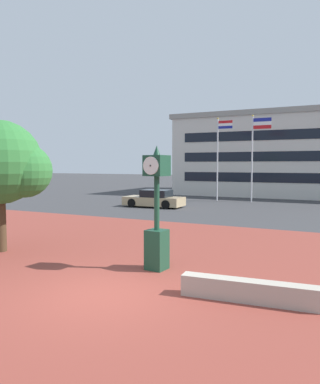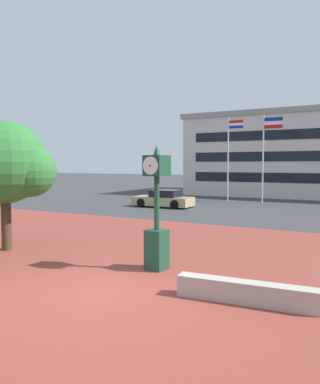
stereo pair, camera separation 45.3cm
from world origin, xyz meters
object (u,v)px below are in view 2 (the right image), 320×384
(car_street_near, at_px, (164,199))
(street_clock, at_px, (157,215))
(plaza_tree, at_px, (10,164))
(flagpole_primary, at_px, (229,154))
(flagpole_secondary, at_px, (265,150))

(car_street_near, bearing_deg, street_clock, -154.03)
(plaza_tree, bearing_deg, flagpole_primary, 87.34)
(street_clock, distance_m, flagpole_primary, 22.32)
(flagpole_primary, bearing_deg, car_street_near, -112.18)
(plaza_tree, height_order, flagpole_primary, flagpole_primary)
(street_clock, bearing_deg, flagpole_primary, 108.77)
(car_street_near, height_order, flagpole_primary, flagpole_primary)
(car_street_near, distance_m, flagpole_secondary, 9.69)
(flagpole_primary, bearing_deg, street_clock, -77.17)
(street_clock, distance_m, plaza_tree, 6.14)
(car_street_near, relative_size, flagpole_secondary, 0.62)
(plaza_tree, relative_size, car_street_near, 1.06)
(plaza_tree, xyz_separation_m, car_street_near, (-1.75, 15.14, -2.57))
(car_street_near, bearing_deg, flagpole_primary, -23.60)
(street_clock, xyz_separation_m, flagpole_primary, (-4.93, 21.64, 2.44))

